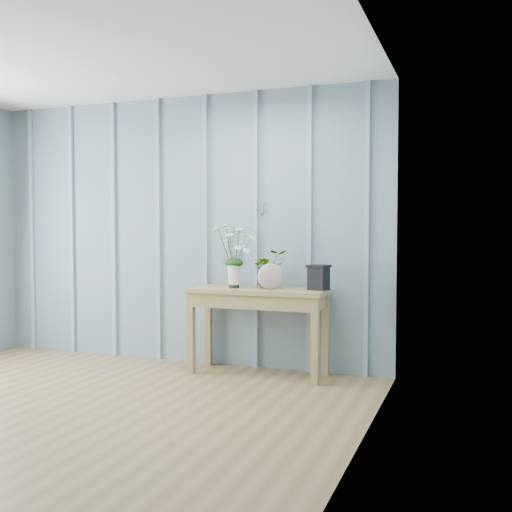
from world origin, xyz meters
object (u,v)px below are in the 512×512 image
at_px(daisy_vase, 234,247).
at_px(sideboard, 258,301).
at_px(carved_box, 319,277).
at_px(felt_disc_vessel, 270,277).

bearing_deg(daisy_vase, sideboard, 16.44).
distance_m(daisy_vase, carved_box, 0.77).
bearing_deg(felt_disc_vessel, carved_box, -9.84).
bearing_deg(daisy_vase, felt_disc_vessel, -1.18).
distance_m(daisy_vase, felt_disc_vessel, 0.41).
bearing_deg(felt_disc_vessel, sideboard, 131.58).
bearing_deg(carved_box, sideboard, -177.41).
xyz_separation_m(daisy_vase, felt_disc_vessel, (0.33, -0.01, -0.24)).
bearing_deg(carved_box, daisy_vase, -173.53).
relative_size(daisy_vase, felt_disc_vessel, 2.58).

